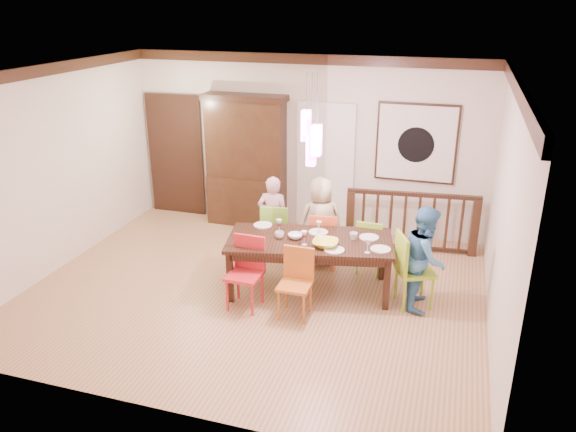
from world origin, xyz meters
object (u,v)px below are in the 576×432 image
(china_hutch, at_px, (246,161))
(person_far_left, at_px, (273,218))
(person_end_right, at_px, (425,258))
(person_far_mid, at_px, (321,222))
(chair_far_left, at_px, (276,227))
(chair_end_right, at_px, (416,265))
(dining_table, at_px, (310,245))
(balustrade, at_px, (411,221))

(china_hutch, distance_m, person_far_left, 1.61)
(person_end_right, bearing_deg, person_far_mid, 62.51)
(chair_far_left, xyz_separation_m, person_far_left, (-0.06, 0.02, 0.13))
(chair_far_left, height_order, person_end_right, person_end_right)
(chair_end_right, xyz_separation_m, person_end_right, (0.11, 0.01, 0.11))
(dining_table, distance_m, person_end_right, 1.49)
(chair_far_left, distance_m, person_end_right, 2.35)
(chair_far_left, xyz_separation_m, person_far_mid, (0.67, 0.05, 0.15))
(chair_end_right, bearing_deg, china_hutch, 32.81)
(person_far_mid, bearing_deg, person_end_right, 128.02)
(chair_far_left, height_order, china_hutch, china_hutch)
(person_far_left, xyz_separation_m, person_end_right, (2.28, -0.77, 0.02))
(china_hutch, bearing_deg, person_end_right, -32.40)
(balustrade, distance_m, person_end_right, 1.71)
(balustrade, bearing_deg, person_far_left, -161.18)
(person_far_mid, bearing_deg, chair_end_right, 125.88)
(dining_table, xyz_separation_m, china_hutch, (-1.69, 2.06, 0.46))
(person_end_right, bearing_deg, balustrade, 10.74)
(china_hutch, distance_m, person_far_mid, 2.08)
(chair_far_left, xyz_separation_m, china_hutch, (-0.96, 1.27, 0.61))
(dining_table, height_order, chair_far_left, chair_far_left)
(chair_end_right, height_order, balustrade, chair_end_right)
(balustrade, xyz_separation_m, person_far_mid, (-1.23, -0.87, 0.17))
(dining_table, bearing_deg, china_hutch, 117.82)
(china_hutch, distance_m, person_end_right, 3.79)
(person_end_right, bearing_deg, china_hutch, 57.47)
(balustrade, height_order, person_far_mid, person_far_mid)
(balustrade, bearing_deg, person_end_right, -85.08)
(dining_table, distance_m, person_far_mid, 0.84)
(chair_end_right, distance_m, person_far_mid, 1.66)
(china_hutch, bearing_deg, chair_far_left, -52.94)
(china_hutch, relative_size, person_far_left, 1.73)
(chair_end_right, xyz_separation_m, balustrade, (-0.21, 1.69, -0.06))
(dining_table, distance_m, person_far_left, 1.12)
(person_far_mid, bearing_deg, balustrade, -169.50)
(dining_table, height_order, balustrade, balustrade)
(dining_table, relative_size, china_hutch, 1.03)
(chair_far_left, height_order, chair_end_right, chair_end_right)
(chair_far_left, bearing_deg, balustrade, -161.92)
(person_far_left, height_order, person_end_right, person_end_right)
(dining_table, relative_size, person_end_right, 1.72)
(china_hutch, relative_size, balustrade, 1.11)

